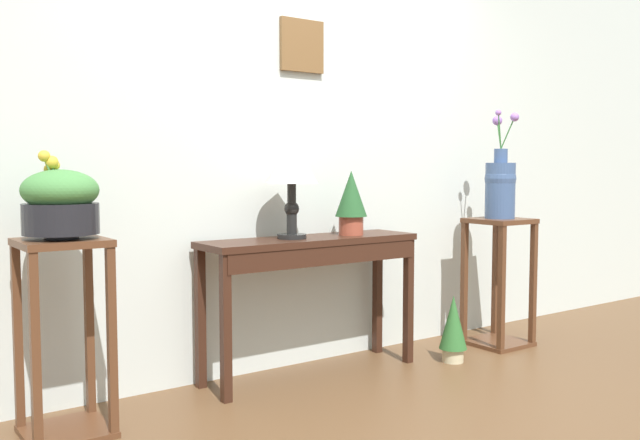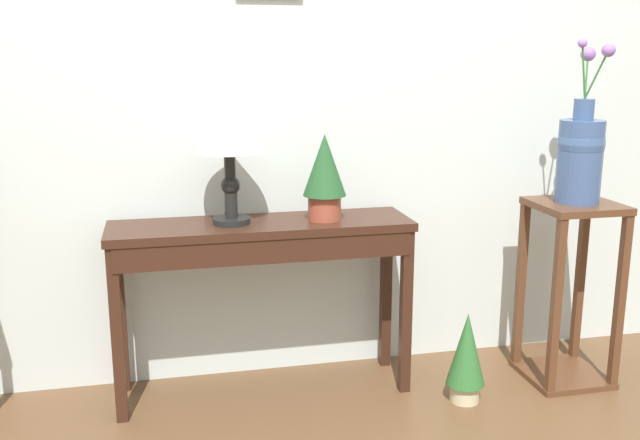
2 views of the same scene
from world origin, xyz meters
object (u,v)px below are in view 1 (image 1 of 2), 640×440
table_lamp (292,166)px  potted_plant_on_console (351,200)px  console_table (313,259)px  planter_bowl_wide_left (60,202)px  potted_plant_floor (453,327)px  pedestal_stand_right (498,282)px  flower_vase_tall_right (500,184)px  pedestal_stand_left (64,338)px

table_lamp → potted_plant_on_console: 0.43m
console_table → planter_bowl_wide_left: bearing=-176.3°
console_table → table_lamp: (-0.12, 0.02, 0.51)m
potted_plant_on_console → potted_plant_floor: (0.55, -0.27, -0.75)m
potted_plant_on_console → pedestal_stand_right: (1.08, -0.16, -0.55)m
flower_vase_tall_right → potted_plant_floor: 0.99m
potted_plant_floor → planter_bowl_wide_left: bearing=175.3°
pedestal_stand_left → flower_vase_tall_right: 2.77m
console_table → pedestal_stand_right: 1.38m
pedestal_stand_left → potted_plant_floor: size_ratio=2.12×
potted_plant_on_console → pedestal_stand_left: bearing=-176.7°
console_table → pedestal_stand_right: size_ratio=1.53×
pedestal_stand_right → potted_plant_floor: size_ratio=2.06×
pedestal_stand_left → planter_bowl_wide_left: planter_bowl_wide_left is taller
flower_vase_tall_right → potted_plant_floor: bearing=-167.9°
table_lamp → pedestal_stand_left: bearing=-174.9°
planter_bowl_wide_left → potted_plant_floor: (2.17, -0.18, -0.79)m
potted_plant_on_console → pedestal_stand_right: bearing=-8.3°
potted_plant_on_console → flower_vase_tall_right: bearing=-8.3°
pedestal_stand_right → console_table: bearing=173.6°
console_table → pedestal_stand_left: size_ratio=1.49×
console_table → potted_plant_on_console: 0.42m
planter_bowl_wide_left → potted_plant_on_console: bearing=3.3°
flower_vase_tall_right → pedestal_stand_right: bearing=-160.2°
console_table → potted_plant_floor: size_ratio=3.17×
pedestal_stand_left → flower_vase_tall_right: flower_vase_tall_right is taller
console_table → table_lamp: size_ratio=2.35×
pedestal_stand_left → potted_plant_on_console: bearing=3.3°
pedestal_stand_left → planter_bowl_wide_left: bearing=137.8°
table_lamp → pedestal_stand_right: table_lamp is taller
flower_vase_tall_right → potted_plant_floor: flower_vase_tall_right is taller
planter_bowl_wide_left → potted_plant_floor: bearing=-4.7°
console_table → potted_plant_floor: (0.82, -0.26, -0.43)m
pedestal_stand_left → pedestal_stand_right: size_ratio=1.03×
table_lamp → potted_plant_floor: table_lamp is taller
table_lamp → pedestal_stand_left: 1.43m
pedestal_stand_left → pedestal_stand_right: bearing=-1.4°
pedestal_stand_left → flower_vase_tall_right: size_ratio=1.23×
table_lamp → potted_plant_on_console: bearing=-2.3°
pedestal_stand_left → potted_plant_floor: (2.17, -0.18, -0.21)m
potted_plant_on_console → flower_vase_tall_right: size_ratio=0.53×
pedestal_stand_right → flower_vase_tall_right: flower_vase_tall_right is taller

